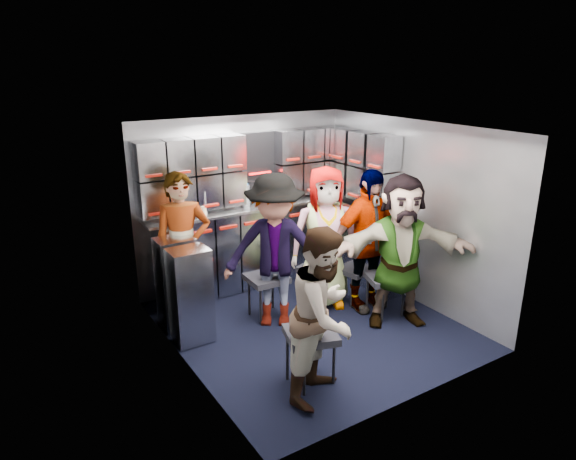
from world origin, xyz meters
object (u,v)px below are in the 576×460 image
jump_seat_near_right (386,280)px  attendant_arc_b (275,251)px  jump_seat_center (315,269)px  attendant_arc_e (400,251)px  jump_seat_near_left (311,337)px  jump_seat_mid_right (355,271)px  attendant_arc_c (325,238)px  jump_seat_mid_left (267,280)px  attendant_standing (183,248)px  attendant_arc_d (367,241)px  attendant_arc_a (324,314)px

jump_seat_near_right → attendant_arc_b: (-1.12, 0.50, 0.40)m
jump_seat_center → jump_seat_near_right: (0.40, -0.78, 0.06)m
jump_seat_center → attendant_arc_e: (0.40, -0.96, 0.46)m
jump_seat_near_left → jump_seat_mid_right: size_ratio=1.22×
jump_seat_mid_right → attendant_arc_c: size_ratio=0.26×
jump_seat_mid_left → attendant_arc_c: (0.72, -0.07, 0.38)m
attendant_arc_c → attendant_arc_e: bearing=-38.7°
attendant_standing → jump_seat_near_right: bearing=-13.6°
jump_seat_near_left → attendant_arc_d: size_ratio=0.32×
jump_seat_center → jump_seat_near_left: bearing=-126.4°
jump_seat_mid_left → jump_seat_near_right: (1.12, -0.68, -0.01)m
jump_seat_mid_left → jump_seat_near_left: bearing=-103.0°
attendant_standing → attendant_arc_b: (0.76, -0.62, 0.01)m
jump_seat_near_left → attendant_arc_a: attendant_arc_a is taller
jump_seat_mid_left → attendant_arc_b: attendant_arc_b is taller
jump_seat_mid_right → attendant_arc_a: (-1.36, -1.23, 0.37)m
attendant_arc_a → attendant_arc_d: attendant_arc_d is taller
jump_seat_mid_right → jump_seat_near_right: bearing=-82.4°
jump_seat_mid_left → attendant_arc_d: attendant_arc_d is taller
attendant_standing → attendant_arc_e: bearing=-17.4°
jump_seat_near_left → jump_seat_near_right: 1.54m
attendant_standing → attendant_arc_a: bearing=-59.0°
attendant_arc_b → attendant_arc_d: 1.08m
jump_seat_mid_right → attendant_arc_b: (-1.06, 0.04, 0.45)m
attendant_arc_b → jump_seat_mid_right: bearing=32.0°
jump_seat_near_right → jump_seat_mid_right: bearing=97.6°
jump_seat_mid_right → attendant_standing: 1.99m
attendant_arc_e → jump_seat_mid_right: bearing=122.8°
jump_seat_mid_right → attendant_arc_e: attendant_arc_e is taller
jump_seat_mid_right → attendant_arc_b: size_ratio=0.26×
jump_seat_near_left → jump_seat_center: 1.72m
jump_seat_mid_left → attendant_arc_c: size_ratio=0.30×
jump_seat_center → jump_seat_near_right: bearing=-63.0°
attendant_standing → jump_seat_mid_right: bearing=-2.9°
jump_seat_center → attendant_arc_a: bearing=-123.1°
attendant_arc_a → attendant_arc_c: bearing=23.4°
jump_seat_near_right → attendant_arc_e: attendant_arc_e is taller
jump_seat_near_left → attendant_standing: (-0.47, 1.72, 0.38)m
jump_seat_center → attendant_arc_e: size_ratio=0.27×
attendant_arc_a → attendant_arc_b: bearing=46.7°
jump_seat_mid_right → attendant_arc_e: (0.06, -0.64, 0.44)m
jump_seat_mid_left → attendant_arc_e: attendant_arc_e is taller
attendant_standing → attendant_arc_c: 1.57m
jump_seat_mid_left → attendant_standing: (-0.76, 0.44, 0.39)m
attendant_standing → attendant_arc_d: (1.82, -0.85, -0.01)m
attendant_arc_b → attendant_arc_e: 1.31m
attendant_arc_d → attendant_arc_e: 0.46m
attendant_arc_c → jump_seat_center: bearing=114.3°
jump_seat_near_right → attendant_arc_b: 1.29m
jump_seat_near_left → attendant_arc_d: bearing=32.8°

